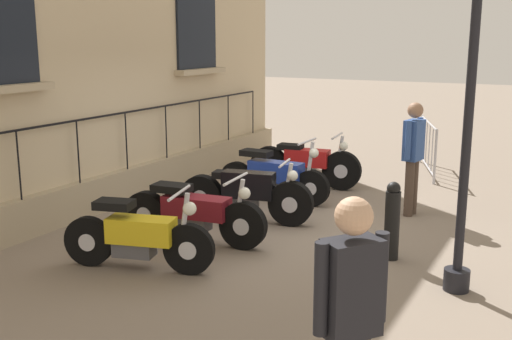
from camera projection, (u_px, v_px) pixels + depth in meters
ground_plane at (265, 223)px, 9.17m from camera, size 60.00×60.00×0.00m
building_facade at (100, 3)px, 9.83m from camera, size 0.82×10.52×6.66m
motorcycle_yellow at (139, 237)px, 7.27m from camera, size 1.85×0.77×1.00m
motorcycle_maroon at (194, 213)px, 8.26m from camera, size 2.10×0.73×0.95m
motorcycle_black at (246, 194)px, 9.18m from camera, size 2.06×0.68×0.95m
motorcycle_blue at (274, 176)px, 10.35m from camera, size 2.02×0.68×1.08m
motorcycle_red at (305, 164)px, 11.34m from camera, size 2.11×0.72×1.00m
lamppost at (476, 18)px, 6.15m from camera, size 0.31×1.01×4.05m
crowd_barrier at (428, 145)px, 12.48m from camera, size 0.77×2.00×1.05m
bollard at (392, 221)px, 7.61m from camera, size 0.19×0.19×0.99m
pedestrian_standing at (413, 152)px, 9.41m from camera, size 0.27×0.53×1.76m
pedestrian_walking at (350, 315)px, 3.87m from camera, size 0.39×0.44×1.78m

